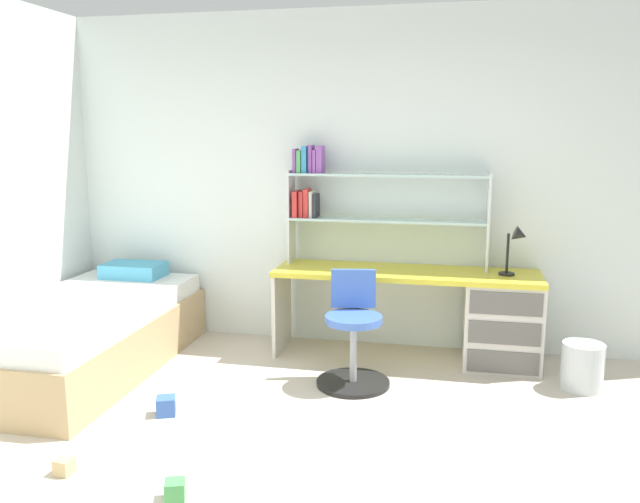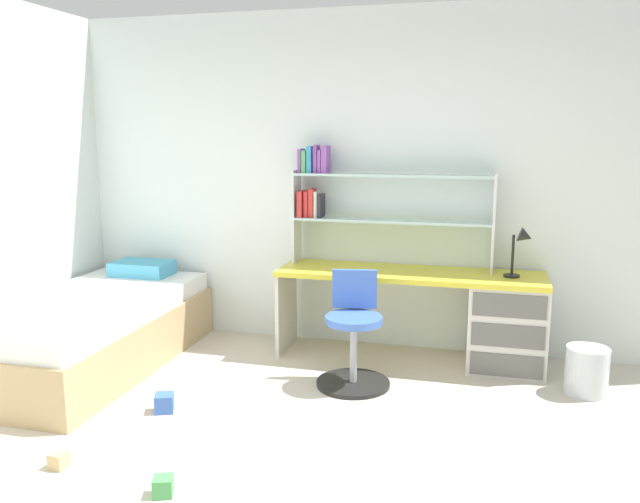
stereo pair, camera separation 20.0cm
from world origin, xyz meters
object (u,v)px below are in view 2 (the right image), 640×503
object	(u,v)px
bookshelf_hutch	(363,196)
bed_platform	(91,331)
toy_block_green_2	(163,486)
waste_bin	(587,371)
toy_block_blue_1	(164,403)
swivel_chair	(354,341)
toy_block_natural_0	(59,460)
desk	(480,315)
desk_lamp	(522,244)

from	to	relation	value
bookshelf_hutch	bed_platform	size ratio (longest dim) A/B	0.76
toy_block_green_2	bed_platform	bearing A→B (deg)	133.09
waste_bin	toy_block_blue_1	size ratio (longest dim) A/B	2.81
swivel_chair	toy_block_natural_0	bearing A→B (deg)	-130.06
toy_block_natural_0	toy_block_green_2	xyz separation A→B (m)	(0.67, -0.10, 0.01)
toy_block_green_2	toy_block_blue_1	bearing A→B (deg)	117.76
bookshelf_hutch	toy_block_green_2	distance (m)	2.74
bookshelf_hutch	bed_platform	xyz separation A→B (m)	(-1.92, -0.91, -0.99)
toy_block_natural_0	toy_block_green_2	world-z (taller)	toy_block_green_2
bed_platform	toy_block_blue_1	distance (m)	1.14
swivel_chair	toy_block_natural_0	xyz separation A→B (m)	(-1.29, -1.53, -0.27)
bookshelf_hutch	toy_block_blue_1	world-z (taller)	bookshelf_hutch
waste_bin	desk	bearing A→B (deg)	152.56
desk	toy_block_green_2	size ratio (longest dim) A/B	21.25
bookshelf_hutch	toy_block_natural_0	bearing A→B (deg)	-117.42
desk	desk_lamp	distance (m)	0.63
bookshelf_hutch	toy_block_natural_0	size ratio (longest dim) A/B	18.44
swivel_chair	toy_block_natural_0	world-z (taller)	swivel_chair
desk_lamp	waste_bin	xyz separation A→B (m)	(0.45, -0.35, -0.79)
toy_block_natural_0	desk	bearing A→B (deg)	45.01
desk_lamp	waste_bin	distance (m)	0.98
waste_bin	toy_block_blue_1	xyz separation A→B (m)	(-2.65, -0.99, -0.11)
desk_lamp	swivel_chair	distance (m)	1.42
desk_lamp	toy_block_green_2	world-z (taller)	desk_lamp
bookshelf_hutch	desk_lamp	distance (m)	1.27
toy_block_blue_1	toy_block_natural_0	bearing A→B (deg)	-105.15
toy_block_green_2	toy_block_natural_0	bearing A→B (deg)	171.70
bookshelf_hutch	waste_bin	bearing A→B (deg)	-17.84
swivel_chair	waste_bin	bearing A→B (deg)	8.43
bed_platform	swivel_chair	bearing A→B (deg)	4.03
bed_platform	waste_bin	size ratio (longest dim) A/B	6.37
bed_platform	toy_block_natural_0	bearing A→B (deg)	-62.51
bookshelf_hutch	bed_platform	distance (m)	2.34
bookshelf_hutch	desk_lamp	world-z (taller)	bookshelf_hutch
toy_block_blue_1	toy_block_green_2	world-z (taller)	toy_block_blue_1
desk	desk_lamp	world-z (taller)	desk_lamp
desk_lamp	waste_bin	world-z (taller)	desk_lamp
toy_block_blue_1	desk	bearing A→B (deg)	35.29
toy_block_natural_0	toy_block_green_2	size ratio (longest dim) A/B	0.90
swivel_chair	desk_lamp	bearing A→B (deg)	27.51
desk_lamp	toy_block_natural_0	distance (m)	3.34
bed_platform	toy_block_natural_0	size ratio (longest dim) A/B	24.32
bookshelf_hutch	toy_block_green_2	bearing A→B (deg)	-102.37
waste_bin	toy_block_green_2	xyz separation A→B (m)	(-2.19, -1.86, -0.12)
desk	waste_bin	size ratio (longest dim) A/B	6.21
desk	toy_block_natural_0	size ratio (longest dim) A/B	23.72
toy_block_green_2	desk	bearing A→B (deg)	56.67
desk	toy_block_green_2	xyz separation A→B (m)	(-1.47, -2.24, -0.35)
bed_platform	toy_block_green_2	bearing A→B (deg)	-46.91
waste_bin	swivel_chair	bearing A→B (deg)	-171.57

